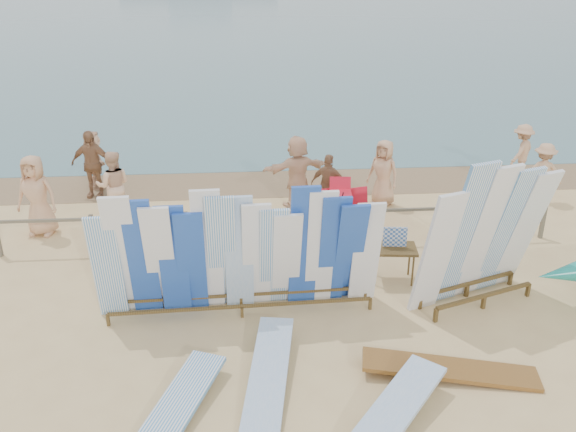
{
  "coord_description": "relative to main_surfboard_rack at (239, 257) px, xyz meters",
  "views": [
    {
      "loc": [
        -0.72,
        -9.1,
        6.06
      ],
      "look_at": [
        0.16,
        2.42,
        0.99
      ],
      "focal_mm": 38.0,
      "sensor_mm": 36.0,
      "label": 1
    }
  ],
  "objects": [
    {
      "name": "vendor_table",
      "position": [
        3.01,
        0.93,
        -0.74
      ],
      "size": [
        0.93,
        0.71,
        1.16
      ],
      "rotation": [
        0.0,
        0.0,
        -0.11
      ],
      "color": "brown",
      "rests_on": "ground"
    },
    {
      "name": "wet_sand_strip",
      "position": [
        0.85,
        6.78,
        -1.12
      ],
      "size": [
        40.0,
        2.6,
        0.01
      ],
      "primitive_type": "cube",
      "color": "#866C4B",
      "rests_on": "ground"
    },
    {
      "name": "beachgoer_6",
      "position": [
        3.66,
        4.87,
        -0.27
      ],
      "size": [
        0.89,
        0.85,
        1.71
      ],
      "primitive_type": "imported",
      "rotation": [
        0.0,
        0.0,
        5.57
      ],
      "color": "tan",
      "rests_on": "ground"
    },
    {
      "name": "beachgoer_extra_1",
      "position": [
        -3.85,
        5.96,
        -0.22
      ],
      "size": [
        1.1,
        0.57,
        1.81
      ],
      "primitive_type": "imported",
      "rotation": [
        0.0,
        0.0,
        6.17
      ],
      "color": "#8C6042",
      "rests_on": "ground"
    },
    {
      "name": "beachgoer_5",
      "position": [
        1.47,
        4.93,
        -0.19
      ],
      "size": [
        1.81,
        0.99,
        1.85
      ],
      "primitive_type": "imported",
      "rotation": [
        0.0,
        0.0,
        3.41
      ],
      "color": "beige",
      "rests_on": "ground"
    },
    {
      "name": "beachgoer_4",
      "position": [
        2.19,
        4.33,
        -0.35
      ],
      "size": [
        0.98,
        0.74,
        1.54
      ],
      "primitive_type": "imported",
      "rotation": [
        0.0,
        0.0,
        2.69
      ],
      "color": "#8C6042",
      "rests_on": "ground"
    },
    {
      "name": "beach_chair_left",
      "position": [
        2.18,
        3.56,
        -0.86
      ],
      "size": [
        0.61,
        0.63,
        0.88
      ],
      "rotation": [
        0.0,
        0.0,
        0.11
      ],
      "color": "red",
      "rests_on": "ground"
    },
    {
      "name": "beachgoer_2",
      "position": [
        -3.01,
        4.44,
        -0.26
      ],
      "size": [
        0.87,
        0.48,
        1.72
      ],
      "primitive_type": "imported",
      "rotation": [
        0.0,
        0.0,
        3.24
      ],
      "color": "beige",
      "rests_on": "ground"
    },
    {
      "name": "flat_board_c",
      "position": [
        3.22,
        -2.07,
        -1.12
      ],
      "size": [
        2.76,
        1.07,
        0.22
      ],
      "primitive_type": "cube",
      "rotation": [
        0.06,
        0.0,
        1.38
      ],
      "color": "brown",
      "rests_on": "ground"
    },
    {
      "name": "fence",
      "position": [
        0.85,
        2.58,
        -0.49
      ],
      "size": [
        12.08,
        0.08,
        0.9
      ],
      "color": "#665F4D",
      "rests_on": "ground"
    },
    {
      "name": "beachgoer_11",
      "position": [
        -3.94,
        6.64,
        -0.31
      ],
      "size": [
        0.9,
        1.58,
        1.62
      ],
      "primitive_type": "imported",
      "rotation": [
        0.0,
        0.0,
        1.86
      ],
      "color": "beige",
      "rests_on": "ground"
    },
    {
      "name": "main_surfboard_rack",
      "position": [
        0.0,
        0.0,
        0.0
      ],
      "size": [
        5.06,
        0.9,
        2.52
      ],
      "rotation": [
        0.0,
        0.0,
        0.04
      ],
      "color": "brown",
      "rests_on": "ground"
    },
    {
      "name": "stroller",
      "position": [
        2.35,
        3.43,
        -0.65
      ],
      "size": [
        0.67,
        0.91,
        1.17
      ],
      "rotation": [
        0.0,
        0.0,
        -0.09
      ],
      "color": "red",
      "rests_on": "ground"
    },
    {
      "name": "beach_chair_right",
      "position": [
        2.85,
        3.64,
        -0.87
      ],
      "size": [
        0.65,
        0.66,
        0.86
      ],
      "rotation": [
        0.0,
        0.0,
        0.22
      ],
      "color": "red",
      "rests_on": "ground"
    },
    {
      "name": "flat_board_e",
      "position": [
        -1.0,
        -2.86,
        -1.12
      ],
      "size": [
        1.53,
        2.71,
        0.28
      ],
      "primitive_type": "cube",
      "rotation": [
        0.08,
        0.0,
        -0.39
      ],
      "color": "white",
      "rests_on": "ground"
    },
    {
      "name": "ground",
      "position": [
        0.85,
        -0.42,
        -1.12
      ],
      "size": [
        160.0,
        160.0,
        0.0
      ],
      "primitive_type": "plane",
      "color": "#D8B97C",
      "rests_on": "ground"
    },
    {
      "name": "flat_board_a",
      "position": [
        0.4,
        -2.1,
        -1.12
      ],
      "size": [
        0.98,
        2.75,
        0.34
      ],
      "primitive_type": "cube",
      "rotation": [
        0.1,
        0.0,
        -0.16
      ],
      "color": "#8BB1DE",
      "rests_on": "ground"
    },
    {
      "name": "beachgoer_0",
      "position": [
        -4.57,
        3.69,
        -0.18
      ],
      "size": [
        0.98,
        0.59,
        1.89
      ],
      "primitive_type": "imported",
      "rotation": [
        0.0,
        0.0,
        6.12
      ],
      "color": "tan",
      "rests_on": "ground"
    },
    {
      "name": "side_surfboard_rack",
      "position": [
        4.36,
        -0.02,
        0.2
      ],
      "size": [
        2.63,
        1.56,
        2.93
      ],
      "rotation": [
        0.0,
        0.0,
        0.35
      ],
      "color": "brown",
      "rests_on": "ground"
    },
    {
      "name": "beachgoer_9",
      "position": [
        8.0,
        6.47,
        -0.33
      ],
      "size": [
        1.04,
        1.01,
        1.59
      ],
      "primitive_type": "imported",
      "rotation": [
        0.0,
        0.0,
        3.9
      ],
      "color": "tan",
      "rests_on": "ground"
    },
    {
      "name": "beachgoer_extra_0",
      "position": [
        7.84,
        4.81,
        -0.35
      ],
      "size": [
        1.07,
        0.68,
        1.55
      ],
      "primitive_type": "imported",
      "rotation": [
        0.0,
        0.0,
        2.86
      ],
      "color": "tan",
      "rests_on": "ground"
    }
  ]
}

